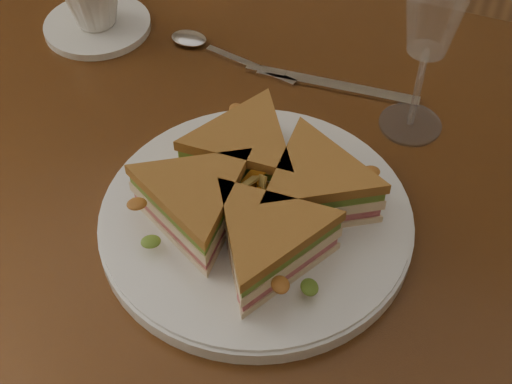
# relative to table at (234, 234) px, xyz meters

# --- Properties ---
(table) EXTENTS (1.20, 0.80, 0.75)m
(table) POSITION_rel_table_xyz_m (0.00, 0.00, 0.00)
(table) COLOR #381D0C
(table) RESTS_ON ground
(plate) EXTENTS (0.31, 0.31, 0.02)m
(plate) POSITION_rel_table_xyz_m (0.05, -0.05, 0.11)
(plate) COLOR white
(plate) RESTS_ON table
(sandwich_wedges) EXTENTS (0.29, 0.29, 0.06)m
(sandwich_wedges) POSITION_rel_table_xyz_m (0.05, -0.05, 0.14)
(sandwich_wedges) COLOR beige
(sandwich_wedges) RESTS_ON plate
(crisps_mound) EXTENTS (0.09, 0.09, 0.05)m
(crisps_mound) POSITION_rel_table_xyz_m (0.05, -0.05, 0.14)
(crisps_mound) COLOR #BD6E18
(crisps_mound) RESTS_ON plate
(spoon) EXTENTS (0.18, 0.05, 0.01)m
(spoon) POSITION_rel_table_xyz_m (-0.12, 0.20, 0.10)
(spoon) COLOR silver
(spoon) RESTS_ON table
(knife) EXTENTS (0.22, 0.03, 0.00)m
(knife) POSITION_rel_table_xyz_m (0.05, 0.18, 0.10)
(knife) COLOR silver
(knife) RESTS_ON table
(wine_glass) EXTENTS (0.08, 0.08, 0.22)m
(wine_glass) POSITION_rel_table_xyz_m (0.16, 0.15, 0.26)
(wine_glass) COLOR white
(wine_glass) RESTS_ON table
(saucer) EXTENTS (0.14, 0.14, 0.01)m
(saucer) POSITION_rel_table_xyz_m (-0.27, 0.18, 0.10)
(saucer) COLOR white
(saucer) RESTS_ON table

